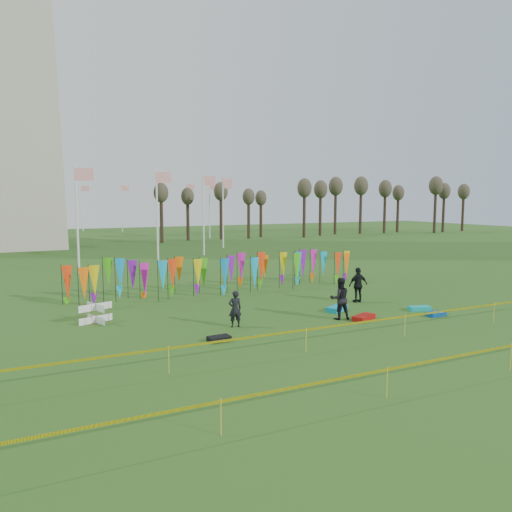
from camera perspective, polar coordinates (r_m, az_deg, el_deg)
name	(u,v)px	position (r m, az deg, el deg)	size (l,w,h in m)	color
ground	(306,327)	(21.76, 5.68, -8.12)	(160.00, 160.00, 0.00)	#275117
banner_row	(229,270)	(29.46, -3.08, -1.62)	(18.64, 0.64, 2.21)	black
caution_tape_near	(343,326)	(19.07, 9.89, -7.88)	(26.00, 0.02, 0.90)	#E4DF04
caution_tape_far	(436,361)	(15.76, 19.92, -11.27)	(26.00, 0.02, 0.90)	#E4DF04
tree_line	(333,195)	(75.43, 8.75, 6.96)	(53.92, 1.92, 7.84)	#39271C
box_kite	(96,313)	(23.38, -17.84, -6.25)	(0.81, 0.81, 0.90)	red
person_left	(235,309)	(21.56, -2.41, -6.06)	(0.58, 0.42, 1.59)	black
person_mid	(340,298)	(23.22, 9.55, -4.81)	(0.94, 0.58, 1.93)	black
person_right	(358,285)	(27.17, 11.60, -3.26)	(1.10, 0.63, 1.88)	black
kite_bag_turquoise	(337,309)	(25.01, 9.24, -5.96)	(1.20, 0.60, 0.24)	#0C96BB
kite_bag_blue	(436,314)	(25.16, 19.86, -6.25)	(0.93, 0.49, 0.20)	#094294
kite_bag_red	(364,317)	(23.47, 12.21, -6.87)	(1.22, 0.56, 0.22)	#AC100B
kite_bag_black	(219,339)	(19.66, -4.25, -9.40)	(0.86, 0.50, 0.20)	black
kite_bag_teal	(419,308)	(26.14, 18.17, -5.70)	(1.06, 0.51, 0.20)	#0CABAB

